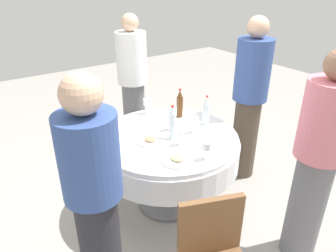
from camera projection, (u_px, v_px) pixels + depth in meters
ground_plane at (168, 202)px, 3.09m from camera, size 10.00×10.00×0.00m
dining_table at (168, 151)px, 2.83m from camera, size 1.26×1.26×0.74m
bottle_clear_east at (206, 111)px, 2.91m from camera, size 0.06×0.06×0.28m
bottle_clear_near at (173, 123)px, 2.65m from camera, size 0.06×0.06×0.30m
bottle_brown_west at (180, 104)px, 3.06m from camera, size 0.06×0.06×0.29m
wine_glass_south at (206, 146)px, 2.37m from camera, size 0.08×0.08×0.15m
wine_glass_outer at (194, 121)px, 2.77m from camera, size 0.07×0.07×0.15m
wine_glass_right at (171, 120)px, 2.82m from camera, size 0.07×0.07×0.15m
wine_glass_rear at (180, 135)px, 2.58m from camera, size 0.06×0.06×0.13m
wine_glass_north at (147, 103)px, 3.14m from camera, size 0.08×0.08×0.16m
plate_north at (177, 160)px, 2.39m from camera, size 0.25×0.25×0.04m
plate_front at (150, 141)px, 2.66m from camera, size 0.23×0.23×0.04m
knife_near at (133, 120)px, 3.04m from camera, size 0.07×0.18×0.00m
fork_west at (213, 137)px, 2.74m from camera, size 0.17×0.09×0.00m
fork_south at (188, 122)px, 3.00m from camera, size 0.12×0.16×0.00m
folded_napkin at (119, 129)px, 2.84m from camera, size 0.20×0.20×0.02m
person_east at (317, 160)px, 2.19m from camera, size 0.34×0.34×1.63m
person_near at (133, 84)px, 3.65m from camera, size 0.34×0.34×1.64m
person_west at (95, 198)px, 1.85m from camera, size 0.34×0.34×1.60m
person_south at (249, 99)px, 3.17m from camera, size 0.34×0.34×1.68m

